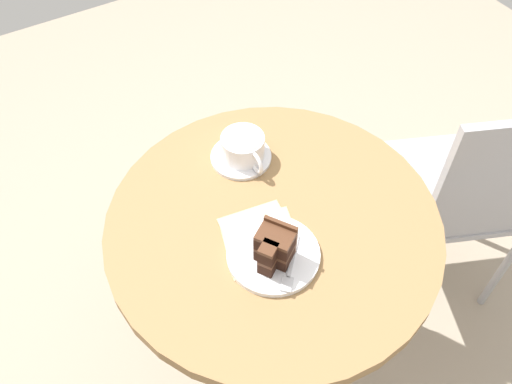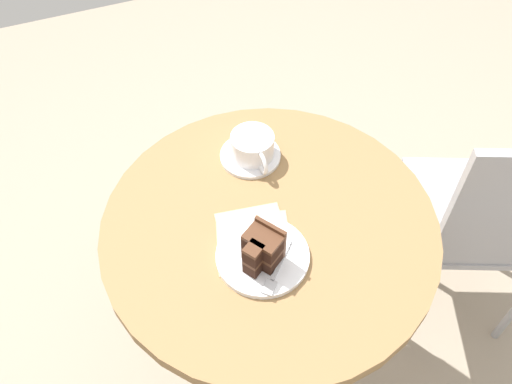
% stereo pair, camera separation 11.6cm
% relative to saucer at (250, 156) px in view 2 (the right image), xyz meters
% --- Properties ---
extents(ground_plane, '(4.40, 4.40, 0.01)m').
position_rel_saucer_xyz_m(ground_plane, '(0.19, -0.03, -0.75)').
color(ground_plane, gray).
rests_on(ground_plane, ground).
extents(cafe_table, '(0.73, 0.73, 0.74)m').
position_rel_saucer_xyz_m(cafe_table, '(0.19, -0.03, -0.13)').
color(cafe_table, olive).
rests_on(cafe_table, ground).
extents(saucer, '(0.14, 0.14, 0.01)m').
position_rel_saucer_xyz_m(saucer, '(0.00, 0.00, 0.00)').
color(saucer, white).
rests_on(saucer, cafe_table).
extents(coffee_cup, '(0.14, 0.10, 0.06)m').
position_rel_saucer_xyz_m(coffee_cup, '(0.00, 0.00, 0.03)').
color(coffee_cup, white).
rests_on(coffee_cup, saucer).
extents(teaspoon, '(0.11, 0.05, 0.00)m').
position_rel_saucer_xyz_m(teaspoon, '(0.04, 0.02, 0.01)').
color(teaspoon, '#B7B7BC').
rests_on(teaspoon, saucer).
extents(cake_plate, '(0.19, 0.19, 0.01)m').
position_rel_saucer_xyz_m(cake_plate, '(0.27, -0.08, 0.00)').
color(cake_plate, white).
rests_on(cake_plate, cafe_table).
extents(cake_slice, '(0.09, 0.09, 0.09)m').
position_rel_saucer_xyz_m(cake_slice, '(0.28, -0.09, 0.05)').
color(cake_slice, black).
rests_on(cake_slice, cake_plate).
extents(fork, '(0.11, 0.10, 0.00)m').
position_rel_saucer_xyz_m(fork, '(0.32, -0.07, 0.01)').
color(fork, '#B7B7BC').
rests_on(fork, cake_plate).
extents(napkin, '(0.19, 0.19, 0.00)m').
position_rel_saucer_xyz_m(napkin, '(0.22, -0.08, -0.00)').
color(napkin, tan).
rests_on(napkin, cafe_table).
extents(cafe_chair, '(0.50, 0.50, 0.88)m').
position_rel_saucer_xyz_m(cafe_chair, '(0.27, 0.58, -0.21)').
color(cafe_chair, '#9E9EA3').
rests_on(cafe_chair, ground).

